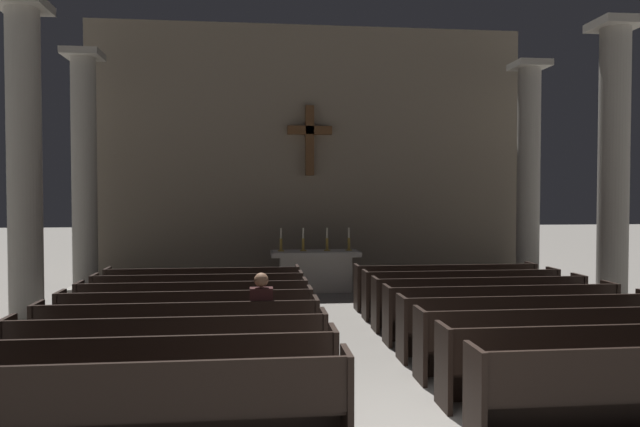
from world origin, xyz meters
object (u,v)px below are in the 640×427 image
(pew_right_row_8, at_px, (446,286))
(candlestick_outer_right, at_px, (349,243))
(candlestick_inner_left, at_px, (303,244))
(lone_worshipper, at_px, (261,316))
(pew_left_row_3, at_px, (170,352))
(column_right_third, at_px, (528,179))
(pew_right_row_2, at_px, (604,362))
(column_left_third, at_px, (84,177))
(pew_right_row_4, at_px, (528,326))
(pew_left_row_5, at_px, (188,320))
(pew_left_row_6, at_px, (194,308))
(candlestick_outer_left, at_px, (281,244))
(pew_left_row_8, at_px, (204,290))
(column_left_second, at_px, (25,171))
(pew_left_row_4, at_px, (180,334))
(pew_left_row_1, at_px, (139,408))
(candlestick_inner_right, at_px, (327,244))
(pew_right_row_7, at_px, (461,293))
(altar, at_px, (315,270))
(pew_left_row_2, at_px, (157,376))
(pew_left_row_7, at_px, (199,298))
(pew_right_row_3, at_px, (561,341))
(pew_right_row_5, at_px, (501,313))
(column_right_second, at_px, (613,174))
(pew_right_row_6, at_px, (479,302))

(pew_right_row_8, bearing_deg, candlestick_outer_right, 123.33)
(candlestick_inner_left, xyz_separation_m, lone_worshipper, (-1.09, -6.31, -0.49))
(pew_left_row_3, xyz_separation_m, column_right_third, (8.03, 7.24, 2.34))
(pew_right_row_2, relative_size, column_left_third, 0.66)
(pew_right_row_4, bearing_deg, pew_left_row_5, 169.28)
(pew_right_row_2, xyz_separation_m, pew_right_row_8, (0.00, 5.72, 0.00))
(column_right_third, bearing_deg, pew_left_row_6, -151.38)
(pew_left_row_5, relative_size, candlestick_outer_left, 6.73)
(pew_left_row_8, xyz_separation_m, column_left_second, (-2.99, -1.17, 2.34))
(pew_right_row_4, bearing_deg, pew_left_row_4, 180.00)
(pew_left_row_1, xyz_separation_m, candlestick_inner_right, (2.82, 9.21, 0.71))
(pew_left_row_8, relative_size, column_right_third, 0.66)
(pew_left_row_6, bearing_deg, pew_left_row_1, -90.00)
(pew_right_row_7, distance_m, column_left_third, 9.04)
(pew_left_row_6, xyz_separation_m, candlestick_outer_right, (3.37, 4.44, 0.71))
(pew_left_row_3, bearing_deg, altar, 70.98)
(pew_left_row_2, distance_m, pew_right_row_8, 7.62)
(pew_left_row_4, height_order, pew_right_row_8, same)
(pew_left_row_7, bearing_deg, pew_left_row_8, 90.00)
(pew_left_row_3, distance_m, pew_left_row_5, 1.91)
(altar, bearing_deg, candlestick_inner_left, 180.00)
(pew_left_row_5, relative_size, pew_right_row_2, 1.00)
(pew_right_row_2, xyz_separation_m, pew_right_row_3, (0.00, 0.95, 0.00))
(pew_right_row_5, bearing_deg, column_right_second, 29.47)
(column_right_third, bearing_deg, candlestick_outer_right, 179.22)
(pew_left_row_3, bearing_deg, pew_left_row_2, -90.00)
(pew_left_row_3, relative_size, pew_right_row_4, 1.00)
(pew_right_row_5, height_order, pew_right_row_8, same)
(column_left_third, bearing_deg, candlestick_inner_right, 0.62)
(column_left_second, xyz_separation_m, candlestick_outer_right, (6.36, 3.71, -1.63))
(pew_left_row_8, distance_m, altar, 3.58)
(candlestick_outer_right, bearing_deg, pew_right_row_7, -64.45)
(pew_left_row_1, xyz_separation_m, pew_left_row_4, (0.00, 2.86, 0.00))
(pew_left_row_8, relative_size, pew_right_row_2, 1.00)
(candlestick_inner_left, bearing_deg, lone_worshipper, -99.83)
(lone_worshipper, bearing_deg, column_left_third, 123.38)
(pew_right_row_5, distance_m, candlestick_inner_right, 5.88)
(pew_left_row_6, bearing_deg, column_right_second, 5.25)
(pew_right_row_7, distance_m, altar, 4.31)
(pew_right_row_6, distance_m, altar, 5.11)
(pew_right_row_7, height_order, column_left_second, column_left_second)
(pew_left_row_7, height_order, altar, altar)
(pew_left_row_7, xyz_separation_m, column_right_third, (8.03, 3.43, 2.34))
(column_right_second, bearing_deg, pew_right_row_5, -150.53)
(pew_right_row_4, xyz_separation_m, candlestick_inner_right, (-2.22, 6.35, 0.71))
(pew_left_row_3, relative_size, pew_left_row_5, 1.00)
(pew_left_row_1, bearing_deg, pew_left_row_7, 90.00)
(pew_right_row_7, xyz_separation_m, pew_right_row_8, (0.00, 0.95, 0.00))
(pew_right_row_6, bearing_deg, pew_left_row_8, 159.27)
(pew_left_row_3, distance_m, pew_right_row_8, 6.94)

